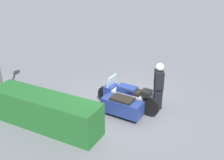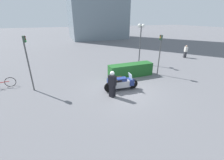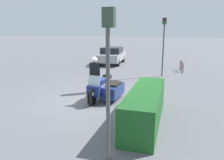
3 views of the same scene
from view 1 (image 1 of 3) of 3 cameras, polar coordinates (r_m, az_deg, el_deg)
name	(u,v)px [view 1 (image 1 of 3)]	position (r m, az deg, el deg)	size (l,w,h in m)	color
ground_plane	(124,108)	(10.29, 2.52, -5.64)	(160.00, 160.00, 0.00)	slate
police_motorcycle	(122,101)	(9.77, 2.06, -4.20)	(2.45, 1.20, 1.17)	black
officer_rider	(159,85)	(10.02, 9.44, -0.98)	(0.47, 0.55, 1.72)	black
hedge_bush_curbside	(45,111)	(9.25, -13.40, -6.20)	(3.82, 0.96, 1.09)	#1E5623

